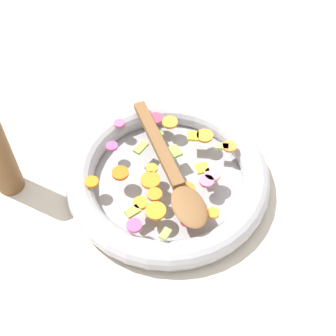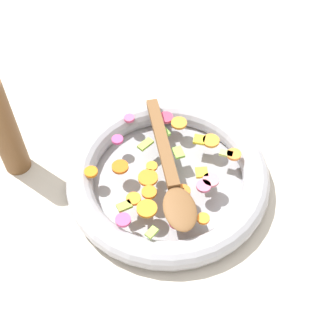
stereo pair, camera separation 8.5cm
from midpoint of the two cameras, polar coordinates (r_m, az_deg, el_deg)
The scene contains 5 objects.
ground_plane at distance 0.89m, azimuth 2.73°, elevation -2.14°, with size 4.00×4.00×0.00m, color beige.
skillet at distance 0.87m, azimuth 2.78°, elevation -1.30°, with size 0.38×0.38×0.05m.
chopped_vegetables at distance 0.84m, azimuth 2.84°, elevation -0.97°, with size 0.30×0.29×0.01m.
wooden_spoon at distance 0.83m, azimuth 3.29°, elevation -0.98°, with size 0.31×0.11×0.01m.
pepper_mill at distance 0.87m, azimuth -16.89°, elevation 4.69°, with size 0.05×0.05×0.24m.
Camera 2 is at (-0.47, 0.22, 0.72)m, focal length 50.00 mm.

